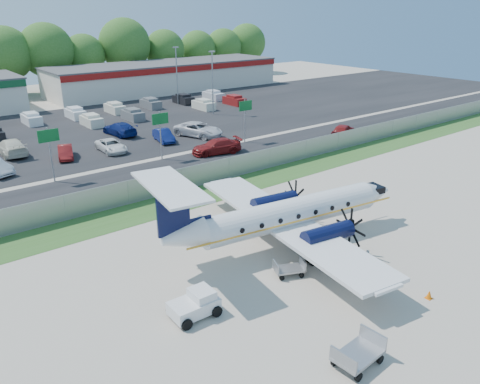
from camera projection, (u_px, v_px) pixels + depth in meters
ground at (297, 252)px, 30.04m from camera, size 170.00×170.00×0.00m
grass_verge at (196, 197)px, 38.84m from camera, size 170.00×4.00×0.02m
access_road at (155, 175)px, 43.97m from camera, size 170.00×8.00×0.02m
parking_lot at (75, 132)px, 59.37m from camera, size 170.00×32.00×0.02m
perimeter_fence at (182, 179)px, 39.94m from camera, size 120.00×0.06×1.99m
building_east at (167, 76)px, 89.46m from camera, size 44.40×12.40×5.24m
sign_left at (49, 143)px, 40.93m from camera, size 1.80×0.26×5.00m
sign_mid at (160, 125)px, 47.25m from camera, size 1.80×0.26×5.00m
sign_right at (245, 112)px, 53.56m from camera, size 1.80×0.26×5.00m
light_pole_ne at (212, 79)px, 67.48m from camera, size 0.90×0.35×9.09m
light_pole_se at (177, 72)px, 74.81m from camera, size 0.90×0.35×9.09m
tree_line at (8, 96)px, 84.30m from camera, size 112.00×6.00×14.00m
aircraft at (287, 214)px, 30.26m from camera, size 18.45×18.12×5.64m
pushback_tug at (196, 304)px, 23.67m from camera, size 2.47×1.79×1.32m
baggage_cart_near at (358, 354)px, 20.35m from camera, size 2.38×1.52×1.20m
baggage_cart_far at (289, 268)px, 27.32m from camera, size 2.01×1.65×0.91m
cone_nose at (339, 228)px, 32.71m from camera, size 0.39×0.39×0.55m
cone_port_wing at (429, 295)px, 25.15m from camera, size 0.35×0.35×0.49m
cone_starboard_wing at (189, 220)px, 33.97m from camera, size 0.43×0.43×0.61m
road_car_mid at (217, 153)px, 50.60m from camera, size 5.78×3.39×1.57m
road_car_east at (343, 137)px, 57.25m from camera, size 5.04×3.59×1.59m
parked_car_b at (66, 158)px, 48.98m from camera, size 2.57×4.31×1.34m
parked_car_c at (112, 152)px, 51.27m from camera, size 2.32×4.85×1.33m
parked_car_d at (164, 142)px, 55.17m from camera, size 2.38×4.62×1.45m
parked_car_e at (199, 136)px, 57.43m from camera, size 4.86×6.77×1.71m
parked_car_f at (13, 155)px, 50.17m from camera, size 2.49×5.96×1.72m
parked_car_g at (120, 135)px, 58.00m from camera, size 2.80×5.72×1.60m
far_parking_rows at (62, 125)px, 63.04m from camera, size 56.00×10.00×1.60m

